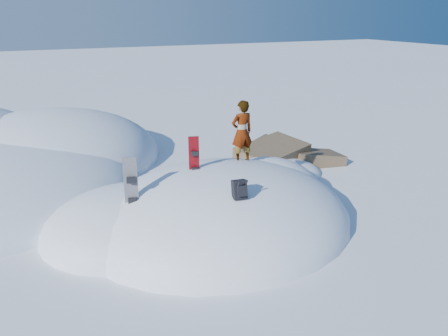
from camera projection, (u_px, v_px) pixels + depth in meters
name	position (u px, v px, depth m)	size (l,w,h in m)	color
ground	(221.00, 224.00, 11.38)	(120.00, 120.00, 0.00)	white
snow_mound	(211.00, 221.00, 11.51)	(8.00, 6.00, 3.00)	silver
rock_outcrop	(280.00, 168.00, 15.43)	(4.68, 4.41, 1.68)	brown
snowboard_red	(194.00, 163.00, 10.99)	(0.26, 0.18, 1.41)	#B00913
snowboard_dark	(132.00, 192.00, 9.96)	(0.36, 0.30, 1.68)	black
backpack	(240.00, 190.00, 9.63)	(0.35, 0.40, 0.51)	black
gear_pile	(153.00, 254.00, 9.74)	(0.97, 0.79, 0.25)	black
person	(242.00, 132.00, 11.71)	(0.63, 0.41, 1.73)	slate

